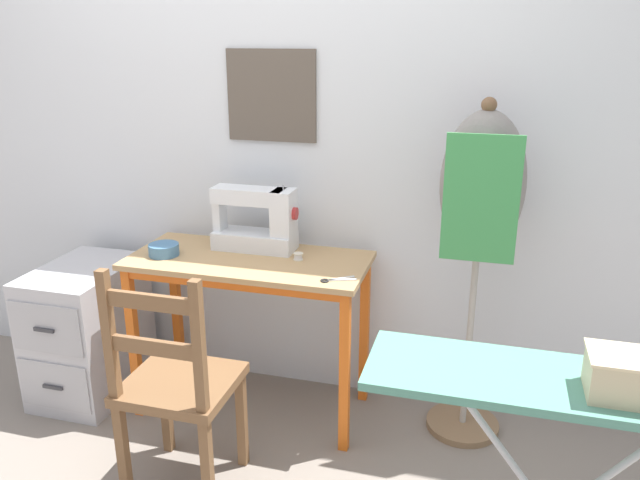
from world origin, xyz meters
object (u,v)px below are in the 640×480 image
dress_form (481,203)px  scissors (333,280)px  sewing_machine (259,221)px  fabric_bowl (164,249)px  thread_spool_near_machine (298,256)px  wooden_chair (177,387)px  filing_cabinet (88,330)px  ironing_board (567,398)px  storage_box (634,377)px

dress_form → scissors: bearing=-155.8°
sewing_machine → fabric_bowl: (-0.38, -0.19, -0.11)m
thread_spool_near_machine → dress_form: dress_form is taller
wooden_chair → filing_cabinet: 0.93m
wooden_chair → dress_form: bearing=33.6°
dress_form → ironing_board: bearing=-74.2°
fabric_bowl → thread_spool_near_machine: 0.60m
storage_box → ironing_board: bearing=163.8°
dress_form → wooden_chair: bearing=-146.4°
ironing_board → storage_box: 0.18m
fabric_bowl → scissors: bearing=-6.4°
dress_form → ironing_board: size_ratio=1.39×
fabric_bowl → dress_form: (1.34, 0.15, 0.27)m
thread_spool_near_machine → wooden_chair: bearing=-113.7°
fabric_bowl → dress_form: 1.38m
ironing_board → filing_cabinet: bearing=158.9°
wooden_chair → filing_cabinet: bearing=145.4°
scissors → ironing_board: size_ratio=0.13×
thread_spool_near_machine → ironing_board: 1.36m
filing_cabinet → storage_box: 2.41m
sewing_machine → filing_cabinet: 1.01m
filing_cabinet → ironing_board: size_ratio=0.61×
sewing_machine → thread_spool_near_machine: bearing=-22.2°
scissors → wooden_chair: wooden_chair is taller
thread_spool_near_machine → filing_cabinet: size_ratio=0.07×
scissors → sewing_machine: bearing=146.2°
scissors → storage_box: bearing=-38.2°
wooden_chair → dress_form: size_ratio=0.64×
sewing_machine → wooden_chair: bearing=-95.2°
sewing_machine → dress_form: 0.97m
wooden_chair → ironing_board: (1.29, -0.27, 0.34)m
filing_cabinet → ironing_board: bearing=-21.1°
sewing_machine → filing_cabinet: size_ratio=0.60×
sewing_machine → wooden_chair: (-0.07, -0.72, -0.44)m
fabric_bowl → scissors: size_ratio=0.96×
fabric_bowl → ironing_board: (1.61, -0.80, 0.01)m
wooden_chair → filing_cabinet: size_ratio=1.46×
wooden_chair → fabric_bowl: bearing=120.9°
storage_box → fabric_bowl: bearing=154.4°
ironing_board → wooden_chair: bearing=168.2°
scissors → storage_box: size_ratio=0.62×
sewing_machine → storage_box: 1.71m
fabric_bowl → sewing_machine: bearing=26.4°
thread_spool_near_machine → storage_box: 1.49m
scissors → dress_form: 0.66m
thread_spool_near_machine → wooden_chair: 0.76m
sewing_machine → ironing_board: 1.58m
dress_form → storage_box: dress_form is taller
fabric_bowl → thread_spool_near_machine: bearing=9.8°
thread_spool_near_machine → dress_form: bearing=3.9°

